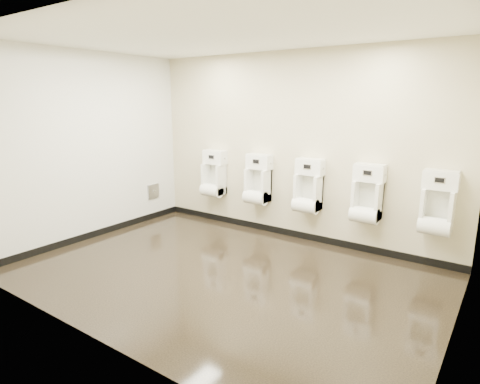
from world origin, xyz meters
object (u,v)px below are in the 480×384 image
(urinal_4, at_px, (437,208))
(urinal_1, at_px, (258,183))
(urinal_2, at_px, (308,190))
(urinal_0, at_px, (214,177))
(access_panel, at_px, (153,191))
(urinal_3, at_px, (367,198))

(urinal_4, bearing_deg, urinal_1, 180.00)
(urinal_2, bearing_deg, urinal_0, 180.00)
(access_panel, relative_size, urinal_3, 0.32)
(urinal_0, height_order, urinal_3, same)
(urinal_0, relative_size, urinal_2, 1.00)
(urinal_1, height_order, urinal_2, same)
(access_panel, bearing_deg, urinal_0, 21.30)
(urinal_2, relative_size, urinal_3, 1.00)
(access_panel, xyz_separation_m, urinal_3, (3.68, 0.41, 0.31))
(access_panel, xyz_separation_m, urinal_1, (1.95, 0.41, 0.31))
(urinal_1, bearing_deg, urinal_0, 180.00)
(access_panel, distance_m, urinal_4, 4.57)
(access_panel, bearing_deg, urinal_2, 8.33)
(access_panel, xyz_separation_m, urinal_2, (2.82, 0.41, 0.31))
(urinal_0, bearing_deg, urinal_4, 0.00)
(access_panel, bearing_deg, urinal_3, 6.39)
(access_panel, distance_m, urinal_3, 3.72)
(urinal_0, xyz_separation_m, urinal_4, (3.49, 0.00, 0.00))
(access_panel, height_order, urinal_3, urinal_3)
(urinal_2, height_order, urinal_4, same)
(urinal_0, height_order, urinal_1, same)
(urinal_3, bearing_deg, urinal_1, 180.00)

